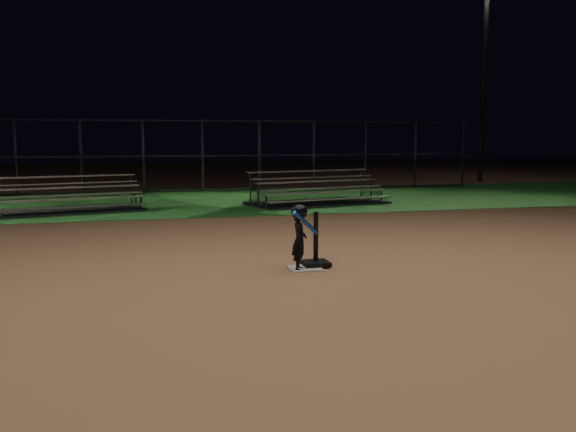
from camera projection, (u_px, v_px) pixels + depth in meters
The scene contains 9 objects.
ground at pixel (305, 269), 8.89m from camera, with size 80.00×80.00×0.00m, color #996745.
grass_strip at pixel (215, 200), 18.51m from camera, with size 60.00×8.00×0.01m, color #194F1A.
home_plate at pixel (305, 268), 8.89m from camera, with size 0.45×0.45×0.02m, color beige.
batting_tee at pixel (316, 255), 9.03m from camera, with size 0.38×0.38×0.79m.
child_batter at pixel (300, 235), 8.74m from camera, with size 0.48×0.50×0.96m.
bleacher_left at pixel (68, 205), 15.67m from camera, with size 3.97×2.58×0.89m.
bleacher_right at pixel (318, 197), 17.46m from camera, with size 4.15×2.66×0.94m.
backstop_fence at pixel (203, 156), 21.23m from camera, with size 20.08×0.08×2.50m.
light_pole_right at pixel (485, 63), 25.55m from camera, with size 0.90×0.53×8.30m.
Camera 1 is at (-2.38, -8.39, 1.90)m, focal length 38.37 mm.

